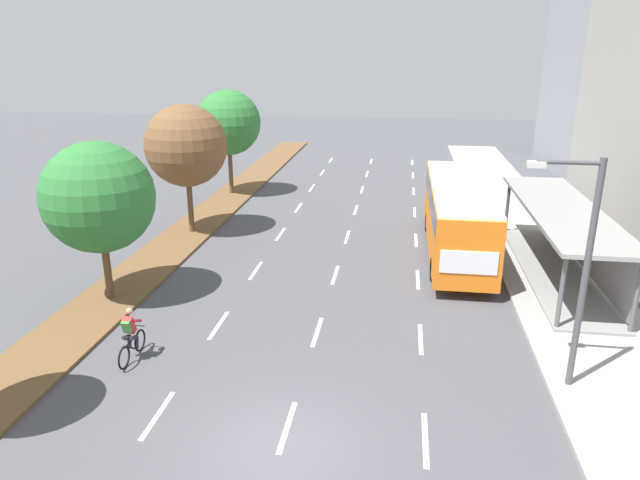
% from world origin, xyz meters
% --- Properties ---
extents(ground_plane, '(140.00, 140.00, 0.00)m').
position_xyz_m(ground_plane, '(0.00, 0.00, 0.00)').
color(ground_plane, '#4C4C51').
extents(median_strip, '(2.60, 52.00, 0.12)m').
position_xyz_m(median_strip, '(-8.30, 20.00, 0.06)').
color(median_strip, brown).
rests_on(median_strip, ground).
extents(sidewalk_right, '(4.50, 52.00, 0.15)m').
position_xyz_m(sidewalk_right, '(9.25, 20.00, 0.07)').
color(sidewalk_right, '#9E9E99').
rests_on(sidewalk_right, ground).
extents(lane_divider_left, '(0.14, 44.05, 0.01)m').
position_xyz_m(lane_divider_left, '(-3.50, 16.52, 0.00)').
color(lane_divider_left, white).
rests_on(lane_divider_left, ground).
extents(lane_divider_center, '(0.14, 44.05, 0.01)m').
position_xyz_m(lane_divider_center, '(0.00, 16.52, 0.00)').
color(lane_divider_center, white).
rests_on(lane_divider_center, ground).
extents(lane_divider_right, '(0.14, 44.05, 0.01)m').
position_xyz_m(lane_divider_right, '(3.50, 16.52, 0.00)').
color(lane_divider_right, white).
rests_on(lane_divider_right, ground).
extents(bus_shelter, '(2.90, 11.80, 2.86)m').
position_xyz_m(bus_shelter, '(9.53, 12.58, 1.87)').
color(bus_shelter, gray).
rests_on(bus_shelter, sidewalk_right).
extents(bus, '(2.54, 11.29, 3.37)m').
position_xyz_m(bus, '(5.25, 14.79, 2.07)').
color(bus, orange).
rests_on(bus, ground).
extents(cyclist, '(0.46, 1.82, 1.71)m').
position_xyz_m(cyclist, '(-5.43, 3.44, 0.79)').
color(cyclist, black).
rests_on(cyclist, ground).
extents(median_tree_second, '(4.10, 4.10, 5.99)m').
position_xyz_m(median_tree_second, '(-8.30, 7.57, 4.05)').
color(median_tree_second, brown).
rests_on(median_tree_second, median_strip).
extents(median_tree_third, '(4.10, 4.10, 6.53)m').
position_xyz_m(median_tree_third, '(-8.11, 15.98, 4.59)').
color(median_tree_third, brown).
rests_on(median_tree_third, median_strip).
extents(median_tree_fourth, '(4.12, 4.12, 6.66)m').
position_xyz_m(median_tree_fourth, '(-8.46, 24.40, 4.71)').
color(median_tree_fourth, brown).
rests_on(median_tree_fourth, median_strip).
extents(streetlight, '(1.91, 0.24, 6.50)m').
position_xyz_m(streetlight, '(7.42, 3.69, 3.89)').
color(streetlight, '#4C4C51').
rests_on(streetlight, sidewalk_right).
extents(building_mid_right, '(7.49, 12.58, 18.73)m').
position_xyz_m(building_mid_right, '(17.97, 35.88, 9.37)').
color(building_mid_right, '#8E939E').
rests_on(building_mid_right, ground).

